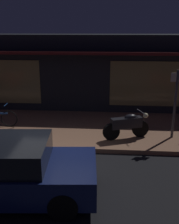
# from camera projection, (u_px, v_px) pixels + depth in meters

# --- Properties ---
(ground_plane) EXTENTS (60.00, 60.00, 0.00)m
(ground_plane) POSITION_uv_depth(u_px,v_px,m) (53.00, 167.00, 7.64)
(ground_plane) COLOR black
(sidewalk_slab) EXTENTS (18.00, 4.00, 0.15)m
(sidewalk_slab) POSITION_uv_depth(u_px,v_px,m) (69.00, 128.00, 10.47)
(sidewalk_slab) COLOR #8C6047
(sidewalk_slab) RESTS_ON ground_plane
(storefront_building) EXTENTS (18.00, 3.30, 3.60)m
(storefront_building) POSITION_uv_depth(u_px,v_px,m) (78.00, 71.00, 13.17)
(storefront_building) COLOR black
(storefront_building) RESTS_ON ground_plane
(motorcycle) EXTENTS (1.64, 0.79, 0.97)m
(motorcycle) POSITION_uv_depth(u_px,v_px,m) (127.00, 125.00, 9.16)
(motorcycle) COLOR black
(motorcycle) RESTS_ON sidewalk_slab
(sign_post) EXTENTS (0.44, 0.09, 2.40)m
(sign_post) POSITION_uv_depth(u_px,v_px,m) (175.00, 100.00, 8.98)
(sign_post) COLOR #47474C
(sign_post) RESTS_ON sidewalk_slab
(parked_car_far) EXTENTS (4.22, 2.07, 1.42)m
(parked_car_far) POSITION_uv_depth(u_px,v_px,m) (6.00, 170.00, 6.11)
(parked_car_far) COLOR black
(parked_car_far) RESTS_ON ground_plane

